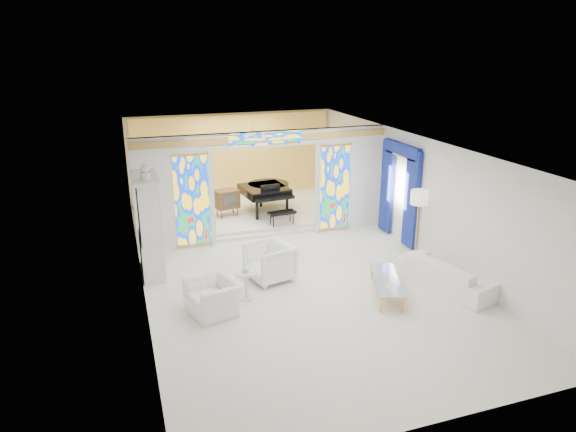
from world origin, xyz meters
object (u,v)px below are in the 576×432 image
object	(u,v)px
armchair_left	(213,296)
coffee_table	(387,280)
armchair_right	(270,262)
china_cabinet	(150,226)
tv_console	(227,199)
sofa	(448,274)
grand_piano	(267,190)

from	to	relation	value
armchair_left	coffee_table	distance (m)	3.72
armchair_right	coffee_table	distance (m)	2.67
china_cabinet	armchair_left	world-z (taller)	china_cabinet
china_cabinet	armchair_right	size ratio (longest dim) A/B	2.84
armchair_right	tv_console	bearing A→B (deg)	166.82
armchair_left	coffee_table	xyz separation A→B (m)	(3.69, -0.47, 0.01)
china_cabinet	sofa	size ratio (longest dim) A/B	1.20
china_cabinet	armchair_right	distance (m)	2.92
sofa	coffee_table	bearing A→B (deg)	70.66
armchair_right	grand_piano	distance (m)	4.69
armchair_left	armchair_right	world-z (taller)	armchair_right
china_cabinet	armchair_left	size ratio (longest dim) A/B	2.61
coffee_table	grand_piano	world-z (taller)	grand_piano
coffee_table	grand_piano	xyz separation A→B (m)	(-0.91, 6.05, 0.50)
china_cabinet	sofa	xyz separation A→B (m)	(6.17, -2.92, -0.84)
armchair_right	coffee_table	xyz separation A→B (m)	(2.17, -1.55, -0.08)
china_cabinet	sofa	distance (m)	6.88
armchair_left	grand_piano	xyz separation A→B (m)	(2.78, 5.58, 0.51)
tv_console	grand_piano	bearing A→B (deg)	-7.04
china_cabinet	armchair_right	xyz separation A→B (m)	(2.53, -1.26, -0.73)
china_cabinet	tv_console	xyz separation A→B (m)	(2.49, 3.14, -0.47)
armchair_right	grand_piano	bearing A→B (deg)	150.63
china_cabinet	armchair_right	bearing A→B (deg)	-26.54
grand_piano	coffee_table	bearing A→B (deg)	-87.37
china_cabinet	coffee_table	size ratio (longest dim) A/B	1.52
armchair_right	coffee_table	bearing A→B (deg)	40.77
armchair_left	armchair_right	xyz separation A→B (m)	(1.51, 1.08, 0.10)
coffee_table	tv_console	xyz separation A→B (m)	(-2.21, 5.95, 0.35)
armchair_left	grand_piano	bearing A→B (deg)	138.01
sofa	tv_console	distance (m)	7.10
china_cabinet	coffee_table	xyz separation A→B (m)	(4.70, -2.81, -0.82)
coffee_table	grand_piano	distance (m)	6.14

